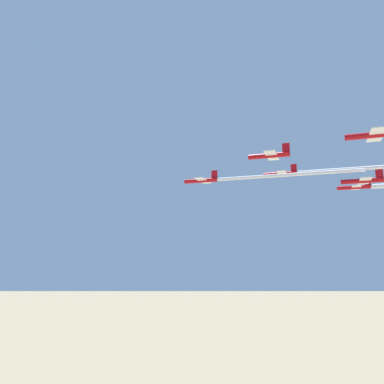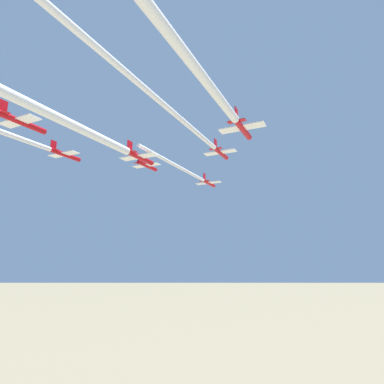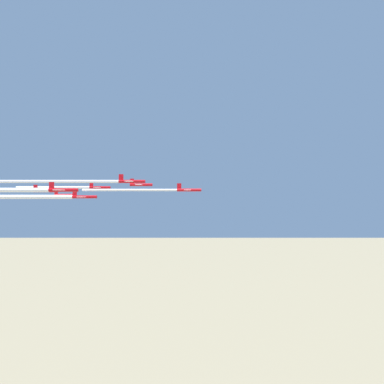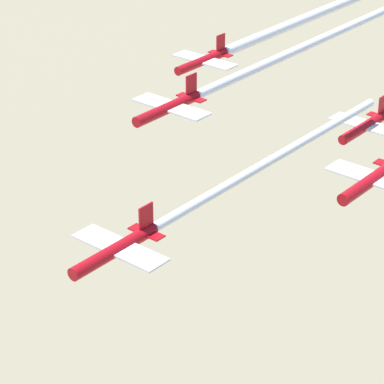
{
  "view_description": "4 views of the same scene",
  "coord_description": "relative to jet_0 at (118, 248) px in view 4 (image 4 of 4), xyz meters",
  "views": [
    {
      "loc": [
        -86.45,
        22.66,
        99.97
      ],
      "look_at": [
        -0.26,
        40.9,
        114.43
      ],
      "focal_mm": 35.0,
      "sensor_mm": 36.0,
      "label": 1
    },
    {
      "loc": [
        24.22,
        -46.83,
        96.42
      ],
      "look_at": [
        -2.17,
        32.41,
        113.59
      ],
      "focal_mm": 28.0,
      "sensor_mm": 36.0,
      "label": 2
    },
    {
      "loc": [
        127.48,
        24.02,
        115.83
      ],
      "look_at": [
        -1.35,
        40.24,
        116.71
      ],
      "focal_mm": 35.0,
      "sensor_mm": 36.0,
      "label": 3
    },
    {
      "loc": [
        -33.5,
        82.95,
        151.53
      ],
      "look_at": [
        -0.19,
        30.59,
        118.78
      ],
      "focal_mm": 85.0,
      "sensor_mm": 36.0,
      "label": 4
    }
  ],
  "objects": [
    {
      "name": "smoke_trail_2",
      "position": [
        4.73,
        -45.79,
        2.51
      ],
      "size": [
        6.77,
        46.15,
        0.91
      ],
      "rotation": [
        0.0,
        0.0,
        6.16
      ],
      "color": "white"
    },
    {
      "name": "jet_4",
      "position": [
        -4.5,
        -35.34,
        -2.35
      ],
      "size": [
        7.96,
        8.36,
        2.79
      ],
      "rotation": [
        0.0,
        0.0,
        6.16
      ],
      "color": "#B20C14"
    },
    {
      "name": "jet_1",
      "position": [
        -12.64,
        -16.34,
        2.06
      ],
      "size": [
        7.96,
        8.36,
        2.79
      ],
      "rotation": [
        0.0,
        0.0,
        6.16
      ],
      "color": "#B20C14"
    },
    {
      "name": "jet_5",
      "position": [
        16.29,
        -37.98,
        -0.26
      ],
      "size": [
        7.96,
        8.36,
        2.79
      ],
      "rotation": [
        0.0,
        0.0,
        6.16
      ],
      "color": "#B20C14"
    },
    {
      "name": "jet_0",
      "position": [
        0.0,
        0.0,
        0.0
      ],
      "size": [
        7.96,
        8.36,
        2.79
      ],
      "rotation": [
        0.0,
        0.0,
        6.16
      ],
      "color": "#B20C14"
    },
    {
      "name": "jet_2",
      "position": [
        8.14,
        -18.99,
        2.55
      ],
      "size": [
        7.96,
        8.36,
        2.79
      ],
      "rotation": [
        0.0,
        0.0,
        6.16
      ],
      "color": "#B20C14"
    },
    {
      "name": "smoke_trail_5",
      "position": [
        13.54,
        -59.52,
        -0.3
      ],
      "size": [
        5.75,
        35.66,
        1.24
      ],
      "rotation": [
        0.0,
        0.0,
        6.16
      ],
      "color": "white"
    },
    {
      "name": "smoke_trail_0",
      "position": [
        -2.52,
        -19.81,
        -0.04
      ],
      "size": [
        4.85,
        32.15,
        0.77
      ],
      "rotation": [
        0.0,
        0.0,
        6.16
      ],
      "color": "white"
    }
  ]
}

